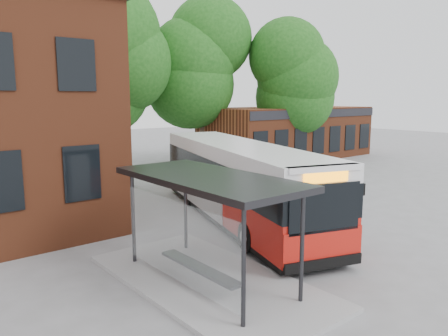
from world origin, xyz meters
TOP-DOWN VIEW (x-y plane):
  - ground at (0.00, 0.00)m, footprint 100.00×100.00m
  - shop_row at (15.00, 14.00)m, footprint 14.00×6.20m
  - bus_shelter at (-4.50, -1.00)m, footprint 3.60×7.00m
  - bike_rail at (9.28, 10.00)m, footprint 5.20×0.10m
  - tree_1 at (1.00, 17.00)m, footprint 7.92×7.92m
  - tree_2 at (8.00, 16.00)m, footprint 7.92×7.92m
  - tree_3 at (13.00, 12.00)m, footprint 7.04×7.04m
  - city_bus at (-0.01, 2.97)m, footprint 6.20×12.17m
  - bicycle_0 at (6.36, 10.48)m, footprint 1.84×0.74m
  - bicycle_1 at (8.07, 10.26)m, footprint 1.67×0.81m
  - bicycle_2 at (8.39, 10.97)m, footprint 1.92×0.94m
  - bicycle_3 at (8.25, 10.83)m, footprint 1.80×0.52m
  - bicycle_4 at (10.38, 10.93)m, footprint 1.80×1.04m
  - bicycle_5 at (10.06, 10.12)m, footprint 1.78×0.90m
  - bicycle_6 at (10.59, 10.62)m, footprint 1.67×0.75m
  - bicycle_7 at (11.80, 9.38)m, footprint 1.54×0.59m

SIDE VIEW (x-z plane):
  - ground at x=0.00m, z-range 0.00..0.00m
  - bike_rail at x=9.28m, z-range 0.00..0.38m
  - bicycle_6 at x=10.59m, z-range 0.00..0.85m
  - bicycle_4 at x=10.38m, z-range 0.00..0.89m
  - bicycle_7 at x=11.80m, z-range 0.00..0.90m
  - bicycle_0 at x=6.36m, z-range 0.00..0.95m
  - bicycle_1 at x=8.07m, z-range 0.00..0.97m
  - bicycle_2 at x=8.39m, z-range 0.00..0.97m
  - bicycle_5 at x=10.06m, z-range 0.00..1.03m
  - bicycle_3 at x=8.25m, z-range 0.00..1.08m
  - bus_shelter at x=-4.50m, z-range 0.00..2.90m
  - city_bus at x=-0.01m, z-range 0.00..3.04m
  - shop_row at x=15.00m, z-range 0.00..4.00m
  - tree_3 at x=13.00m, z-range 0.00..9.28m
  - tree_1 at x=1.00m, z-range 0.00..10.40m
  - tree_2 at x=8.00m, z-range 0.00..11.00m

